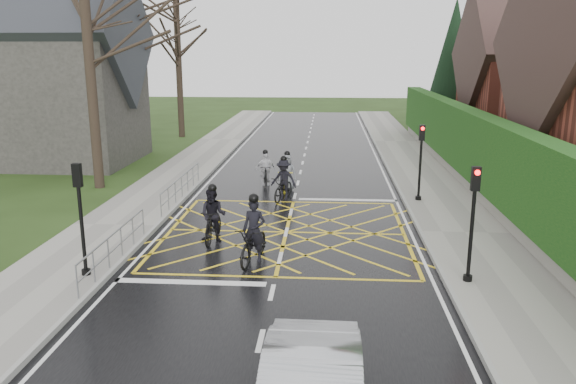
# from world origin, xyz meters

# --- Properties ---
(ground) EXTENTS (120.00, 120.00, 0.00)m
(ground) POSITION_xyz_m (0.00, 0.00, 0.00)
(ground) COLOR #1F3210
(ground) RESTS_ON ground
(road) EXTENTS (9.00, 80.00, 0.01)m
(road) POSITION_xyz_m (0.00, 0.00, 0.01)
(road) COLOR black
(road) RESTS_ON ground
(sidewalk_right) EXTENTS (3.00, 80.00, 0.15)m
(sidewalk_right) POSITION_xyz_m (6.00, 0.00, 0.07)
(sidewalk_right) COLOR gray
(sidewalk_right) RESTS_ON ground
(sidewalk_left) EXTENTS (3.00, 80.00, 0.15)m
(sidewalk_left) POSITION_xyz_m (-6.00, 0.00, 0.07)
(sidewalk_left) COLOR gray
(sidewalk_left) RESTS_ON ground
(stone_wall) EXTENTS (0.50, 38.00, 0.70)m
(stone_wall) POSITION_xyz_m (7.75, 6.00, 0.35)
(stone_wall) COLOR slate
(stone_wall) RESTS_ON ground
(hedge) EXTENTS (0.90, 38.00, 2.80)m
(hedge) POSITION_xyz_m (7.75, 6.00, 2.10)
(hedge) COLOR #0F3A11
(hedge) RESTS_ON stone_wall
(house_far) EXTENTS (9.80, 8.80, 10.30)m
(house_far) POSITION_xyz_m (14.75, 18.00, 4.36)
(house_far) COLOR brown
(house_far) RESTS_ON ground
(conifer) EXTENTS (4.60, 4.60, 10.00)m
(conifer) POSITION_xyz_m (10.75, 26.00, 4.99)
(conifer) COLOR black
(conifer) RESTS_ON ground
(church) EXTENTS (8.80, 7.80, 11.00)m
(church) POSITION_xyz_m (-13.54, 12.00, 4.93)
(church) COLOR #2D2B28
(church) RESTS_ON ground
(tree_near) EXTENTS (9.24, 9.24, 11.44)m
(tree_near) POSITION_xyz_m (-9.00, 6.00, 7.91)
(tree_near) COLOR black
(tree_near) RESTS_ON ground
(tree_mid) EXTENTS (10.08, 10.08, 12.48)m
(tree_mid) POSITION_xyz_m (-10.00, 14.00, 8.63)
(tree_mid) COLOR black
(tree_mid) RESTS_ON ground
(tree_far) EXTENTS (8.40, 8.40, 10.40)m
(tree_far) POSITION_xyz_m (-9.30, 22.00, 7.19)
(tree_far) COLOR black
(tree_far) RESTS_ON ground
(railing_south) EXTENTS (0.05, 5.04, 1.03)m
(railing_south) POSITION_xyz_m (-4.65, -3.50, 0.78)
(railing_south) COLOR slate
(railing_south) RESTS_ON ground
(railing_north) EXTENTS (0.05, 6.04, 1.03)m
(railing_north) POSITION_xyz_m (-4.65, 4.00, 0.79)
(railing_north) COLOR slate
(railing_north) RESTS_ON ground
(traffic_light_ne) EXTENTS (0.24, 0.31, 3.21)m
(traffic_light_ne) POSITION_xyz_m (5.10, 4.20, 1.66)
(traffic_light_ne) COLOR black
(traffic_light_ne) RESTS_ON ground
(traffic_light_se) EXTENTS (0.24, 0.31, 3.21)m
(traffic_light_se) POSITION_xyz_m (5.10, -4.20, 1.66)
(traffic_light_se) COLOR black
(traffic_light_se) RESTS_ON ground
(traffic_light_sw) EXTENTS (0.24, 0.31, 3.21)m
(traffic_light_sw) POSITION_xyz_m (-5.10, -4.50, 1.66)
(traffic_light_sw) COLOR black
(traffic_light_sw) RESTS_ON ground
(cyclist_rear) EXTENTS (1.14, 2.21, 2.05)m
(cyclist_rear) POSITION_xyz_m (-0.74, -2.81, 0.66)
(cyclist_rear) COLOR black
(cyclist_rear) RESTS_ON ground
(cyclist_back) EXTENTS (0.90, 1.95, 1.92)m
(cyclist_back) POSITION_xyz_m (-2.29, -1.13, 0.73)
(cyclist_back) COLOR black
(cyclist_back) RESTS_ON ground
(cyclist_mid) EXTENTS (1.23, 2.02, 1.86)m
(cyclist_mid) POSITION_xyz_m (-0.44, 4.42, 0.68)
(cyclist_mid) COLOR black
(cyclist_mid) RESTS_ON ground
(cyclist_front) EXTENTS (0.95, 1.73, 1.68)m
(cyclist_front) POSITION_xyz_m (-1.48, 6.89, 0.62)
(cyclist_front) COLOR black
(cyclist_front) RESTS_ON ground
(cyclist_lead) EXTENTS (0.85, 1.90, 1.81)m
(cyclist_lead) POSITION_xyz_m (-0.40, 5.90, 0.63)
(cyclist_lead) COLOR yellow
(cyclist_lead) RESTS_ON ground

